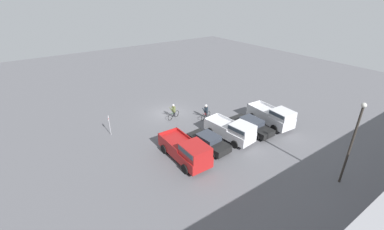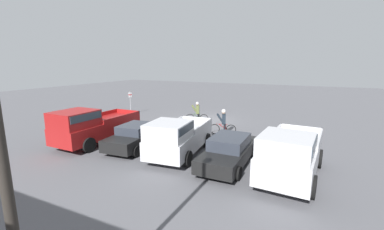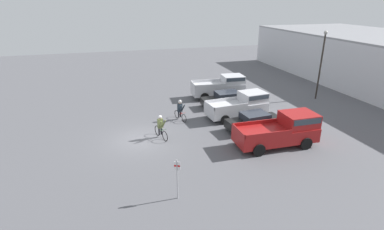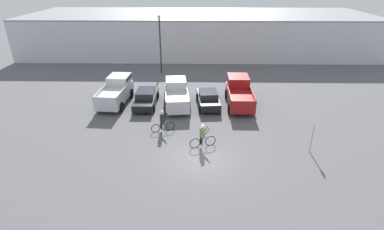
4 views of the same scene
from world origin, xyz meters
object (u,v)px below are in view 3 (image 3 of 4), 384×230
(pickup_truck_1, at_px, (241,105))
(sedan_1, at_px, (254,121))
(fire_lane_sign, at_px, (177,175))
(sedan_0, at_px, (227,99))
(pickup_truck_2, at_px, (283,130))
(lamppost, at_px, (321,60))
(cyclist_1, at_px, (180,109))
(cyclist_0, at_px, (161,127))
(pickup_truck_0, at_px, (222,86))

(pickup_truck_1, bearing_deg, sedan_1, -4.02)
(pickup_truck_1, bearing_deg, fire_lane_sign, -39.58)
(sedan_0, relative_size, pickup_truck_2, 0.86)
(sedan_1, distance_m, pickup_truck_2, 2.91)
(lamppost, bearing_deg, pickup_truck_1, -75.45)
(cyclist_1, bearing_deg, pickup_truck_2, 41.07)
(pickup_truck_1, relative_size, lamppost, 0.80)
(cyclist_1, bearing_deg, fire_lane_sign, -14.77)
(pickup_truck_1, relative_size, cyclist_0, 2.94)
(sedan_1, relative_size, cyclist_1, 2.53)
(fire_lane_sign, bearing_deg, pickup_truck_1, 140.42)
(cyclist_1, bearing_deg, cyclist_0, -36.21)
(pickup_truck_1, distance_m, fire_lane_sign, 12.25)
(cyclist_0, xyz_separation_m, cyclist_1, (-2.97, 2.17, 0.06))
(sedan_0, bearing_deg, lamppost, 88.02)
(sedan_1, height_order, lamppost, lamppost)
(pickup_truck_2, distance_m, cyclist_0, 8.45)
(pickup_truck_0, distance_m, fire_lane_sign, 17.06)
(pickup_truck_0, relative_size, fire_lane_sign, 2.42)
(fire_lane_sign, xyz_separation_m, lamppost, (-11.87, 17.15, 2.57))
(fire_lane_sign, bearing_deg, cyclist_1, 165.23)
(pickup_truck_1, xyz_separation_m, sedan_1, (2.85, -0.20, -0.38))
(pickup_truck_2, relative_size, cyclist_0, 3.08)
(pickup_truck_1, relative_size, cyclist_1, 3.02)
(lamppost, bearing_deg, pickup_truck_0, -109.07)
(fire_lane_sign, bearing_deg, lamppost, 124.67)
(sedan_1, xyz_separation_m, cyclist_0, (-0.60, -7.10, 0.17))
(sedan_0, relative_size, cyclist_1, 2.73)
(pickup_truck_2, height_order, fire_lane_sign, pickup_truck_2)
(cyclist_1, relative_size, lamppost, 0.26)
(cyclist_1, xyz_separation_m, fire_lane_sign, (10.16, -2.68, 0.42))
(pickup_truck_0, bearing_deg, sedan_1, -4.02)
(cyclist_1, relative_size, fire_lane_sign, 0.80)
(pickup_truck_0, relative_size, sedan_0, 1.11)
(cyclist_1, distance_m, fire_lane_sign, 10.51)
(sedan_1, height_order, fire_lane_sign, fire_lane_sign)
(pickup_truck_2, bearing_deg, lamppost, 132.16)
(pickup_truck_0, distance_m, lamppost, 9.87)
(lamppost, bearing_deg, pickup_truck_2, -47.84)
(pickup_truck_1, xyz_separation_m, fire_lane_sign, (9.44, -7.80, 0.27))
(sedan_0, bearing_deg, pickup_truck_1, 2.18)
(pickup_truck_2, xyz_separation_m, lamppost, (-8.08, 8.92, 2.76))
(pickup_truck_2, bearing_deg, pickup_truck_0, -179.80)
(pickup_truck_1, height_order, cyclist_0, pickup_truck_1)
(cyclist_1, bearing_deg, sedan_1, 54.09)
(fire_lane_sign, bearing_deg, sedan_0, 147.73)
(sedan_0, bearing_deg, cyclist_1, -67.94)
(sedan_0, bearing_deg, pickup_truck_2, 3.63)
(pickup_truck_1, height_order, sedan_1, pickup_truck_1)
(sedan_0, xyz_separation_m, pickup_truck_1, (2.75, 0.10, 0.37))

